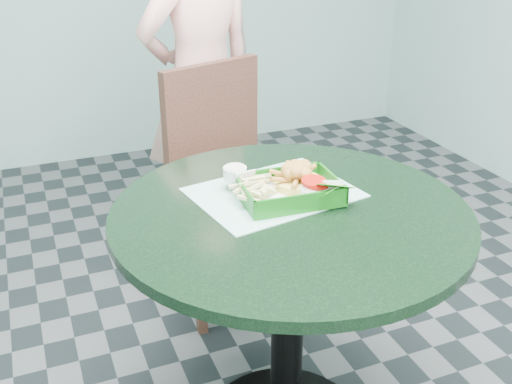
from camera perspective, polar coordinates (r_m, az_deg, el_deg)
name	(u,v)px	position (r m, az deg, el deg)	size (l,w,h in m)	color
cafe_table	(289,271)	(1.63, 3.16, -7.54)	(0.93, 0.93, 0.75)	black
dining_chair	(222,169)	(2.37, -3.24, 2.21)	(0.45, 0.45, 0.93)	black
diner_person	(201,79)	(2.61, -5.27, 10.63)	(0.59, 0.38, 1.60)	#F1A89D
placemat	(273,199)	(1.63, 1.67, -0.68)	(0.42, 0.31, 0.00)	#8CC7B6
food_basket	(289,200)	(1.59, 3.13, -0.79)	(0.25, 0.19, 0.05)	#105E12
crab_sandwich	(296,181)	(1.62, 3.87, 1.06)	(0.13, 0.13, 0.08)	gold
fries_pile	(255,195)	(1.57, -0.13, -0.27)	(0.11, 0.12, 0.04)	#E1D489
sauce_ramekin	(234,180)	(1.62, -2.14, 1.11)	(0.06, 0.06, 0.04)	white
garnish_cup	(319,194)	(1.57, 6.03, -0.23)	(0.12, 0.11, 0.05)	white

